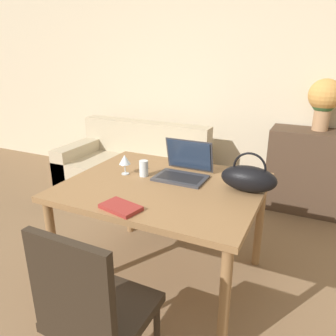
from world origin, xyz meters
TOP-DOWN VIEW (x-y plane):
  - wall_back at (0.00, 2.67)m, footprint 10.00×0.06m
  - dining_table at (0.10, 0.74)m, footprint 1.30×1.07m
  - chair at (0.20, -0.18)m, footprint 0.45×0.45m
  - couch at (-0.89, 1.97)m, footprint 1.63×0.87m
  - sideboard at (1.01, 2.42)m, footprint 0.92×0.40m
  - laptop at (0.17, 0.95)m, footprint 0.36×0.31m
  - drinking_glass at (-0.09, 0.82)m, footprint 0.06×0.06m
  - wine_glass at (-0.23, 0.79)m, footprint 0.08×0.08m
  - handbag at (0.64, 0.87)m, footprint 0.36×0.17m
  - flower_vase at (1.00, 2.46)m, footprint 0.31×0.31m
  - book at (0.05, 0.30)m, footprint 0.25×0.19m

SIDE VIEW (x-z plane):
  - couch at x=-0.89m, z-range -0.13..0.69m
  - sideboard at x=1.01m, z-range 0.00..0.87m
  - chair at x=0.20m, z-range 0.04..0.99m
  - dining_table at x=0.10m, z-range 0.30..1.07m
  - book at x=0.05m, z-range 0.77..0.79m
  - drinking_glass at x=-0.09m, z-range 0.77..0.88m
  - laptop at x=0.17m, z-range 0.71..0.96m
  - handbag at x=0.64m, z-range 0.73..0.99m
  - wine_glass at x=-0.23m, z-range 0.80..0.95m
  - flower_vase at x=1.00m, z-range 0.92..1.43m
  - wall_back at x=0.00m, z-range 0.00..2.70m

